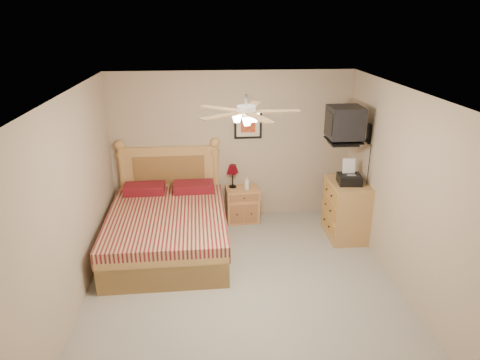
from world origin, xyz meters
name	(u,v)px	position (x,y,z in m)	size (l,w,h in m)	color
floor	(244,289)	(0.00, 0.00, 0.00)	(4.50, 4.50, 0.00)	gray
ceiling	(244,95)	(0.00, 0.00, 2.50)	(4.00, 4.50, 0.04)	white
wall_back	(232,147)	(0.00, 2.25, 1.25)	(4.00, 0.04, 2.50)	tan
wall_front	(274,331)	(0.00, -2.25, 1.25)	(4.00, 0.04, 2.50)	tan
wall_left	(71,207)	(-2.00, 0.00, 1.25)	(0.04, 4.50, 2.50)	tan
wall_right	(407,195)	(2.00, 0.00, 1.25)	(0.04, 4.50, 2.50)	tan
bed	(166,206)	(-1.04, 1.12, 0.71)	(1.68, 2.20, 1.43)	tan
nightstand	(242,204)	(0.16, 2.00, 0.29)	(0.54, 0.41, 0.59)	#BD803F
table_lamp	(233,176)	(0.00, 2.08, 0.79)	(0.22, 0.22, 0.40)	#4F020B
lotion_bottle	(247,183)	(0.23, 1.96, 0.70)	(0.08, 0.08, 0.21)	white
framed_picture	(248,125)	(0.27, 2.23, 1.62)	(0.46, 0.04, 0.46)	black
dresser	(346,209)	(1.73, 1.31, 0.46)	(0.54, 0.78, 0.92)	#9F7840
fax_machine	(350,172)	(1.71, 1.25, 1.10)	(0.34, 0.36, 0.36)	black
magazine_lower	(343,175)	(1.73, 1.58, 0.93)	(0.18, 0.24, 0.02)	beige
magazine_upper	(344,173)	(1.74, 1.61, 0.96)	(0.17, 0.24, 0.02)	tan
wall_tv	(355,125)	(1.75, 1.34, 1.81)	(0.56, 0.46, 0.58)	black
ceiling_fan	(246,112)	(0.00, -0.20, 2.36)	(1.14, 1.14, 0.28)	white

